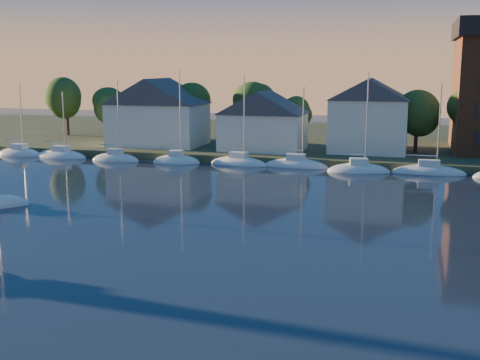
% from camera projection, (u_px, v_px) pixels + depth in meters
% --- Properties ---
extents(ground, '(260.00, 260.00, 0.00)m').
position_uv_depth(ground, '(93.00, 341.00, 27.60)').
color(ground, black).
rests_on(ground, ground).
extents(shoreline_land, '(160.00, 50.00, 2.00)m').
position_uv_depth(shoreline_land, '(325.00, 143.00, 98.41)').
color(shoreline_land, '#303821').
rests_on(shoreline_land, ground).
extents(wooden_dock, '(120.00, 3.00, 1.00)m').
position_uv_depth(wooden_dock, '(299.00, 165.00, 76.69)').
color(wooden_dock, brown).
rests_on(wooden_dock, ground).
extents(clubhouse_west, '(13.65, 9.45, 9.64)m').
position_uv_depth(clubhouse_west, '(158.00, 111.00, 87.20)').
color(clubhouse_west, white).
rests_on(clubhouse_west, shoreline_land).
extents(clubhouse_centre, '(11.55, 8.40, 8.08)m').
position_uv_depth(clubhouse_centre, '(263.00, 120.00, 82.08)').
color(clubhouse_centre, white).
rests_on(clubhouse_centre, shoreline_land).
extents(clubhouse_east, '(10.50, 8.40, 9.80)m').
position_uv_depth(clubhouse_east, '(369.00, 115.00, 80.01)').
color(clubhouse_east, white).
rests_on(clubhouse_east, shoreline_land).
extents(tree_line, '(93.40, 5.40, 8.90)m').
position_uv_depth(tree_line, '(328.00, 103.00, 85.19)').
color(tree_line, '#3B251B').
rests_on(tree_line, shoreline_land).
extents(moored_fleet, '(87.50, 2.40, 12.05)m').
position_uv_depth(moored_fleet, '(295.00, 168.00, 73.84)').
color(moored_fleet, silver).
rests_on(moored_fleet, ground).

